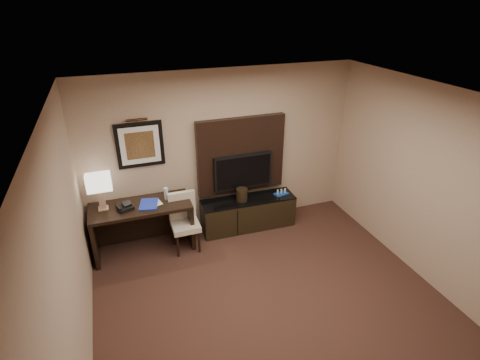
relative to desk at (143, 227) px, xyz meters
name	(u,v)px	position (x,y,z in m)	size (l,w,h in m)	color
floor	(285,324)	(1.43, -2.15, -0.41)	(4.50, 5.00, 0.01)	#361E18
ceiling	(300,112)	(1.43, -2.15, 2.30)	(4.50, 5.00, 0.01)	silver
wall_back	(223,152)	(1.43, 0.35, 0.95)	(4.50, 0.01, 2.70)	tan
wall_left	(67,282)	(-0.82, -2.15, 0.95)	(0.01, 5.00, 2.70)	tan
wall_right	(451,199)	(3.68, -2.15, 0.95)	(0.01, 5.00, 2.70)	tan
desk	(143,227)	(0.00, 0.00, 0.00)	(1.51, 0.65, 0.81)	black
credenza	(248,213)	(1.78, 0.05, -0.13)	(1.61, 0.45, 0.55)	black
tv_wall_panel	(241,155)	(1.73, 0.29, 0.87)	(1.50, 0.12, 1.30)	black
tv	(243,171)	(1.73, 0.19, 0.62)	(1.00, 0.08, 0.60)	black
artwork	(140,145)	(0.13, 0.33, 1.25)	(0.70, 0.04, 0.70)	black
picture_light	(137,120)	(0.13, 0.29, 1.65)	(0.04, 0.04, 0.30)	#3B2313
desk_chair	(185,225)	(0.63, -0.21, 0.04)	(0.42, 0.49, 0.88)	beige
table_lamp	(101,193)	(-0.53, 0.07, 0.67)	(0.33, 0.19, 0.54)	tan
desk_phone	(125,206)	(-0.22, -0.06, 0.46)	(0.21, 0.19, 0.10)	black
blue_folder	(149,204)	(0.13, -0.04, 0.42)	(0.26, 0.35, 0.02)	#1B31B5
book	(151,199)	(0.16, -0.05, 0.51)	(0.15, 0.02, 0.20)	beige
water_bottle	(166,194)	(0.41, 0.05, 0.50)	(0.07, 0.07, 0.20)	silver
ice_bucket	(242,195)	(1.66, 0.05, 0.26)	(0.19, 0.19, 0.22)	black
minibar_tray	(281,192)	(2.38, 0.02, 0.19)	(0.24, 0.14, 0.09)	#163E95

